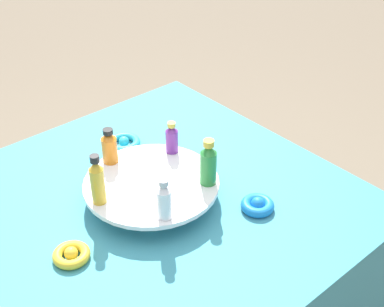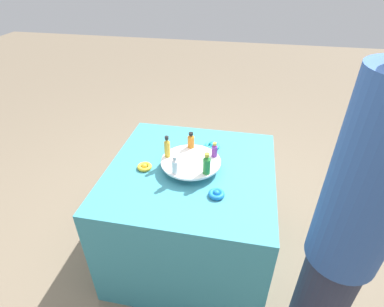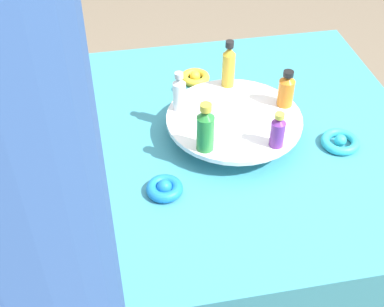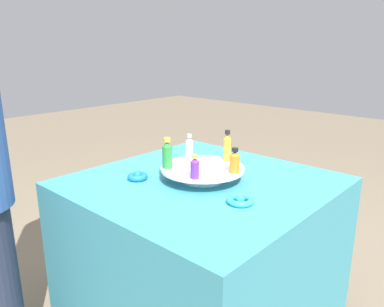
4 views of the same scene
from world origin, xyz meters
name	(u,v)px [view 2 (image 2 of 4)]	position (x,y,z in m)	size (l,w,h in m)	color
ground_plane	(191,249)	(0.00, 0.00, 0.00)	(12.00, 12.00, 0.00)	#756651
party_table	(191,213)	(0.00, 0.00, 0.36)	(0.96, 0.96, 0.71)	teal
display_stand	(191,163)	(0.00, 0.00, 0.76)	(0.34, 0.34, 0.06)	white
bottle_green	(207,164)	(0.10, -0.10, 0.83)	(0.04, 0.04, 0.12)	#288438
bottle_purple	(214,150)	(0.12, 0.07, 0.81)	(0.03, 0.03, 0.09)	#702D93
bottle_orange	(191,141)	(-0.03, 0.14, 0.82)	(0.04, 0.04, 0.10)	orange
bottle_gold	(167,147)	(-0.14, 0.02, 0.83)	(0.03, 0.03, 0.13)	gold
bottle_clear	(175,166)	(-0.06, -0.13, 0.82)	(0.03, 0.03, 0.11)	silver
ribbon_bow_gold	(145,167)	(-0.26, -0.05, 0.73)	(0.08, 0.08, 0.03)	gold
ribbon_bow_blue	(216,194)	(0.17, -0.20, 0.73)	(0.08, 0.08, 0.04)	blue
ribbon_bow_teal	(212,146)	(0.09, 0.25, 0.73)	(0.10, 0.10, 0.03)	#2DB7CC
person_figure	(349,232)	(0.73, -0.45, 0.84)	(0.28, 0.28, 1.66)	#282D42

